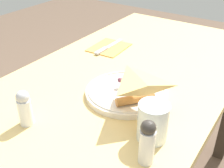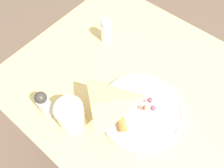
{
  "view_description": "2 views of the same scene",
  "coord_description": "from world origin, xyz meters",
  "px_view_note": "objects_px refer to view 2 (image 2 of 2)",
  "views": [
    {
      "loc": [
        -0.76,
        -0.43,
        1.18
      ],
      "look_at": [
        -0.22,
        -0.07,
        0.79
      ],
      "focal_mm": 45.0,
      "sensor_mm": 36.0,
      "label": 1
    },
    {
      "loc": [
        -0.05,
        -0.32,
        1.31
      ],
      "look_at": [
        -0.24,
        -0.09,
        0.79
      ],
      "focal_mm": 35.0,
      "sensor_mm": 36.0,
      "label": 2
    }
  ],
  "objects_px": {
    "pepper_shaker": "(45,104)",
    "dining_table": "(186,135)",
    "plate_pizza": "(141,110)",
    "salt_shaker": "(106,30)",
    "milk_glass": "(71,116)"
  },
  "relations": [
    {
      "from": "plate_pizza",
      "to": "dining_table",
      "type": "bearing_deg",
      "value": 26.13
    },
    {
      "from": "salt_shaker",
      "to": "pepper_shaker",
      "type": "bearing_deg",
      "value": -80.26
    },
    {
      "from": "milk_glass",
      "to": "salt_shaker",
      "type": "distance_m",
      "value": 0.32
    },
    {
      "from": "dining_table",
      "to": "plate_pizza",
      "type": "bearing_deg",
      "value": -153.87
    },
    {
      "from": "salt_shaker",
      "to": "dining_table",
      "type": "bearing_deg",
      "value": -10.28
    },
    {
      "from": "salt_shaker",
      "to": "plate_pizza",
      "type": "bearing_deg",
      "value": -29.28
    },
    {
      "from": "dining_table",
      "to": "salt_shaker",
      "type": "height_order",
      "value": "salt_shaker"
    },
    {
      "from": "dining_table",
      "to": "plate_pizza",
      "type": "xyz_separation_m",
      "value": [
        -0.15,
        -0.07,
        0.12
      ]
    },
    {
      "from": "dining_table",
      "to": "pepper_shaker",
      "type": "xyz_separation_m",
      "value": [
        -0.35,
        -0.24,
        0.16
      ]
    },
    {
      "from": "milk_glass",
      "to": "plate_pizza",
      "type": "bearing_deg",
      "value": 49.2
    },
    {
      "from": "pepper_shaker",
      "to": "salt_shaker",
      "type": "bearing_deg",
      "value": 99.74
    },
    {
      "from": "milk_glass",
      "to": "salt_shaker",
      "type": "bearing_deg",
      "value": 113.97
    },
    {
      "from": "plate_pizza",
      "to": "salt_shaker",
      "type": "relative_size",
      "value": 2.49
    },
    {
      "from": "plate_pizza",
      "to": "pepper_shaker",
      "type": "relative_size",
      "value": 2.23
    },
    {
      "from": "pepper_shaker",
      "to": "dining_table",
      "type": "bearing_deg",
      "value": 34.88
    }
  ]
}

